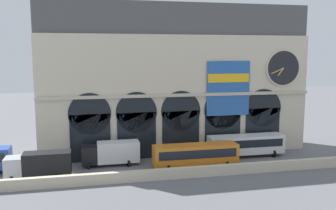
# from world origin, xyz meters

# --- Properties ---
(ground_plane) EXTENTS (200.00, 200.00, 0.00)m
(ground_plane) POSITION_xyz_m (0.00, 0.00, 0.00)
(ground_plane) COLOR slate
(quay_parapet_wall) EXTENTS (90.00, 0.70, 1.27)m
(quay_parapet_wall) POSITION_xyz_m (0.00, -4.20, 0.64)
(quay_parapet_wall) COLOR beige
(quay_parapet_wall) RESTS_ON ground
(station_building) EXTENTS (39.28, 6.31, 21.79)m
(station_building) POSITION_xyz_m (0.04, 7.95, 10.63)
(station_building) COLOR beige
(station_building) RESTS_ON ground
(box_truck_west) EXTENTS (7.50, 2.91, 3.12)m
(box_truck_west) POSITION_xyz_m (-18.66, -0.63, 1.70)
(box_truck_west) COLOR #ADB2B7
(box_truck_west) RESTS_ON ground
(box_truck_midwest) EXTENTS (7.50, 2.91, 3.12)m
(box_truck_midwest) POSITION_xyz_m (-10.00, 2.79, 1.70)
(box_truck_midwest) COLOR black
(box_truck_midwest) RESTS_ON ground
(bus_center) EXTENTS (11.00, 3.25, 3.10)m
(bus_center) POSITION_xyz_m (0.50, -0.83, 1.78)
(bus_center) COLOR orange
(bus_center) RESTS_ON ground
(bus_mideast) EXTENTS (11.00, 3.25, 3.10)m
(bus_mideast) POSITION_xyz_m (9.08, 2.77, 1.78)
(bus_mideast) COLOR white
(bus_mideast) RESTS_ON ground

